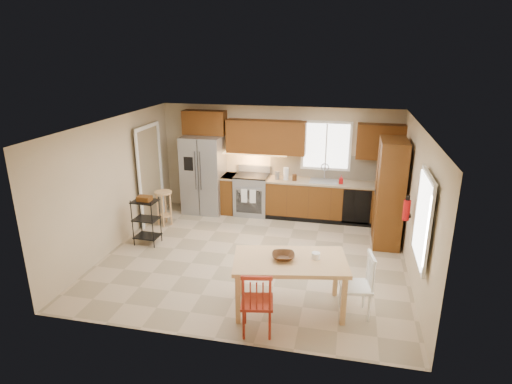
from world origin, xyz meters
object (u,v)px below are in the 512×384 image
Objects in this scene: table_jar at (316,257)px; utility_cart at (146,221)px; table_bowl at (283,259)px; bar_stool at (164,208)px; refrigerator at (204,174)px; dining_table at (290,285)px; chair_red at (257,301)px; chair_white at (356,285)px; pantry at (389,193)px; fire_extinguisher at (406,210)px; soap_bottle at (341,180)px; range_stove at (252,195)px.

utility_cart reaches higher than table_jar.
table_bowl reaches higher than bar_stool.
dining_table is at bearing -54.80° from refrigerator.
chair_red is 3.58m from utility_cart.
chair_white is at bearing -45.60° from refrigerator.
fire_extinguisher is at bearing -79.22° from pantry.
pantry is 3.20m from table_bowl.
chair_red reaches higher than table_jar.
chair_white reaches higher than dining_table.
range_stove is at bearing 177.60° from soap_bottle.
pantry is at bearing 49.59° from dining_table.
fire_extinguisher is 0.22× the size of dining_table.
range_stove is at bearing 2.99° from refrigerator.
range_stove is 2.10m from soap_bottle.
table_bowl is at bearing 82.02° from chair_white.
range_stove is at bearing 147.38° from fire_extinguisher.
table_jar is at bearing -50.42° from refrigerator.
range_stove is 3.83m from fire_extinguisher.
chair_white is 2.90× the size of table_bowl.
pantry reaches higher than dining_table.
refrigerator is 5.06× the size of fire_extinguisher.
table_bowl is 4.04m from bar_stool.
fire_extinguisher reaches higher than range_stove.
refrigerator reaches higher than table_bowl.
chair_red is (-0.95, -4.28, -0.52)m from soap_bottle.
chair_white is at bearing -7.69° from dining_table.
pantry is at bearing -18.29° from range_stove.
dining_table is at bearing -30.43° from bar_stool.
table_jar is (-0.25, -3.52, -0.16)m from soap_bottle.
dining_table is at bearing -25.80° from utility_cart.
utility_cart is (-1.67, -2.06, 0.01)m from range_stove.
pantry reaches higher than chair_red.
bar_stool is at bearing 139.36° from table_bowl.
fire_extinguisher reaches higher than bar_stool.
refrigerator is at bearing 106.66° from chair_red.
pantry is at bearing -23.44° from chair_white.
table_bowl is at bearing -31.36° from bar_stool.
bar_stool is at bearing -119.37° from refrigerator.
table_jar reaches higher than dining_table.
utility_cart reaches higher than range_stove.
chair_white is at bearing -84.48° from soap_bottle.
bar_stool is at bearing 169.10° from fire_extinguisher.
bar_stool is (-4.10, 2.57, -0.09)m from chair_white.
table_bowl is (-0.10, 0.00, 0.41)m from dining_table.
table_jar is at bearing -94.01° from soap_bottle.
refrigerator reaches higher than bar_stool.
dining_table is 11.18× the size of table_jar.
dining_table is 3.50m from utility_cart.
chair_white is 1.01× the size of utility_cart.
fire_extinguisher is 2.52m from table_bowl.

